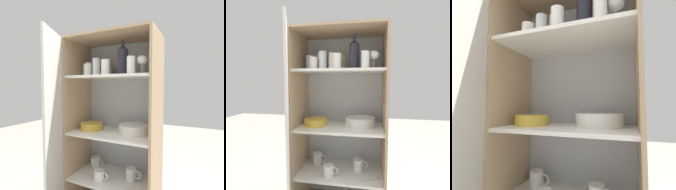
{
  "view_description": "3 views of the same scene",
  "coord_description": "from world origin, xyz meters",
  "views": [
    {
      "loc": [
        0.63,
        -1.11,
        1.1
      ],
      "look_at": [
        -0.04,
        0.26,
        1.03
      ],
      "focal_mm": 28.0,
      "sensor_mm": 36.0,
      "label": 1
    },
    {
      "loc": [
        0.23,
        -1.24,
        1.1
      ],
      "look_at": [
        -0.03,
        0.25,
        0.98
      ],
      "focal_mm": 28.0,
      "sensor_mm": 36.0,
      "label": 2
    },
    {
      "loc": [
        0.32,
        -0.69,
        0.82
      ],
      "look_at": [
        -0.03,
        0.23,
        0.89
      ],
      "focal_mm": 28.0,
      "sensor_mm": 36.0,
      "label": 3
    }
  ],
  "objects": [
    {
      "name": "cupboard_back_panel",
      "position": [
        0.0,
        0.41,
        0.75
      ],
      "size": [
        0.74,
        0.02,
        1.49
      ],
      "primitive_type": "cube",
      "color": "#B2B7BC",
      "rests_on": "ground_plane"
    },
    {
      "name": "cupboard_side_left",
      "position": [
        -0.36,
        0.2,
        0.75
      ],
      "size": [
        0.02,
        0.44,
        1.49
      ],
      "primitive_type": "cube",
      "color": "tan",
      "rests_on": "ground_plane"
    },
    {
      "name": "cupboard_side_right",
      "position": [
        0.36,
        0.2,
        0.75
      ],
      "size": [
        0.02,
        0.44,
        1.49
      ],
      "primitive_type": "cube",
      "color": "tan",
      "rests_on": "ground_plane"
    },
    {
      "name": "shelf_board_middle",
      "position": [
        0.0,
        0.2,
        0.7
      ],
      "size": [
        0.7,
        0.4,
        0.02
      ],
      "primitive_type": "cube",
      "color": "white"
    },
    {
      "name": "shelf_board_upper",
      "position": [
        0.0,
        0.2,
        1.18
      ],
      "size": [
        0.7,
        0.4,
        0.02
      ],
      "primitive_type": "cube",
      "color": "white"
    },
    {
      "name": "cupboard_door",
      "position": [
        -0.29,
        -0.18,
        0.75
      ],
      "size": [
        0.17,
        0.34,
        1.49
      ],
      "color": "silver",
      "rests_on": "ground_plane"
    },
    {
      "name": "tumbler_glass_0",
      "position": [
        -0.01,
        0.07,
        1.25
      ],
      "size": [
        0.07,
        0.07,
        0.11
      ],
      "color": "white",
      "rests_on": "shelf_board_upper"
    },
    {
      "name": "tumbler_glass_1",
      "position": [
        -0.1,
        0.31,
        1.24
      ],
      "size": [
        0.06,
        0.06,
        0.09
      ],
      "color": "white",
      "rests_on": "shelf_board_upper"
    },
    {
      "name": "tumbler_glass_2",
      "position": [
        -0.21,
        0.13,
        1.24
      ],
      "size": [
        0.07,
        0.07,
        0.1
      ],
      "color": "white",
      "rests_on": "shelf_board_upper"
    },
    {
      "name": "tumbler_glass_3",
      "position": [
        -0.17,
        0.22,
        1.26
      ],
      "size": [
        0.07,
        0.07,
        0.13
      ],
      "color": "silver",
      "rests_on": "shelf_board_upper"
    },
    {
      "name": "tumbler_glass_4",
      "position": [
        -0.29,
        0.26,
        1.26
      ],
      "size": [
        0.07,
        0.07,
        0.13
      ],
      "color": "white",
      "rests_on": "shelf_board_upper"
    },
    {
      "name": "tumbler_glass_5",
      "position": [
        -0.06,
        0.17,
        1.26
      ],
      "size": [
        0.08,
        0.08,
        0.13
      ],
      "color": "silver",
      "rests_on": "shelf_board_upper"
    },
    {
      "name": "tumbler_glass_6",
      "position": [
        -0.14,
        0.15,
        1.26
      ],
      "size": [
        0.06,
        0.06,
        0.15
      ],
      "color": "white",
      "rests_on": "shelf_board_upper"
    },
    {
      "name": "tumbler_glass_7",
      "position": [
        0.2,
        0.05,
        1.25
      ],
      "size": [
        0.06,
        0.06,
        0.12
      ],
      "color": "white",
      "rests_on": "shelf_board_upper"
    },
    {
      "name": "tumbler_glass_8",
      "position": [
        0.0,
        0.32,
        1.26
      ],
      "size": [
        0.06,
        0.06,
        0.13
      ],
      "color": "white",
      "rests_on": "shelf_board_upper"
    },
    {
      "name": "wine_glass_0",
      "position": [
        0.27,
        0.11,
        1.28
      ],
      "size": [
        0.08,
        0.08,
        0.13
      ],
      "color": "white",
      "rests_on": "shelf_board_upper"
    },
    {
      "name": "wine_glass_1",
      "position": [
        0.25,
        0.21,
        1.29
      ],
      "size": [
        0.07,
        0.07,
        0.14
      ],
      "color": "white",
      "rests_on": "shelf_board_upper"
    },
    {
      "name": "wine_bottle",
      "position": [
        0.12,
        0.11,
        1.3
      ],
      "size": [
        0.08,
        0.08,
        0.26
      ],
      "color": "black",
      "rests_on": "shelf_board_upper"
    },
    {
      "name": "plate_stack_white",
      "position": [
        0.16,
        0.25,
        0.75
      ],
      "size": [
        0.25,
        0.25,
        0.07
      ],
      "color": "white",
      "rests_on": "shelf_board_middle"
    },
    {
      "name": "mixing_bowl_large",
      "position": [
        -0.22,
        0.2,
        0.75
      ],
      "size": [
        0.2,
        0.2,
        0.06
      ],
      "color": "gold",
      "rests_on": "shelf_board_middle"
    },
    {
      "name": "coffee_mug_primary",
      "position": [
        -0.23,
        0.28,
        0.38
      ],
      "size": [
        0.13,
        0.08,
        0.1
      ],
      "color": "white",
      "rests_on": "shelf_board_lower"
    }
  ]
}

